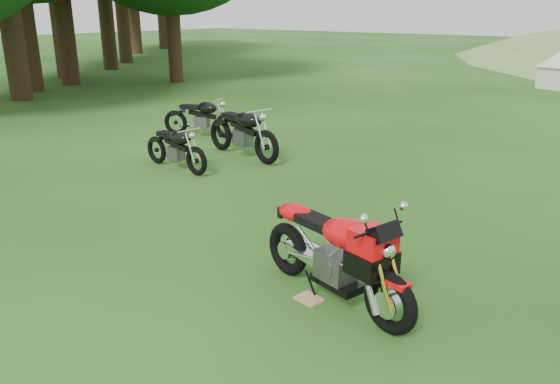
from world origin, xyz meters
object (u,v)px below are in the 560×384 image
Objects in this scene: sport_motorcycle at (335,247)px; plywood_board at (309,299)px; vintage_moto_a at (175,147)px; vintage_moto_c at (242,130)px; vintage_moto_d at (201,116)px.

plywood_board is at bearing -126.87° from sport_motorcycle.
sport_motorcycle reaches higher than vintage_moto_a.
vintage_moto_c is at bearing 139.10° from plywood_board.
vintage_moto_d is (-6.46, 4.61, 0.47)m from plywood_board.
sport_motorcycle reaches higher than vintage_moto_c.
plywood_board is 0.13× the size of vintage_moto_c.
vintage_moto_c reaches higher than plywood_board.
vintage_moto_a is at bearing 169.33° from sport_motorcycle.
vintage_moto_a is (-4.80, 2.39, 0.43)m from plywood_board.
vintage_moto_a is 0.91× the size of vintage_moto_d.
sport_motorcycle is 5.91m from vintage_moto_c.
vintage_moto_a is 1.50m from vintage_moto_c.
sport_motorcycle is 1.20× the size of vintage_moto_a.
sport_motorcycle is 0.96× the size of vintage_moto_c.
sport_motorcycle is 0.64m from plywood_board.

